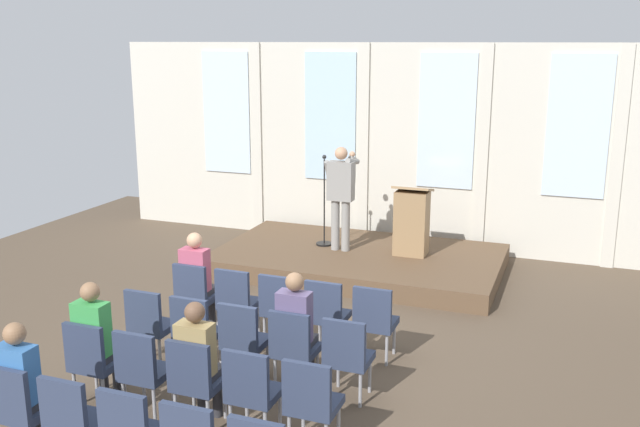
{
  "coord_description": "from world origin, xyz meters",
  "views": [
    {
      "loc": [
        3.33,
        -7.03,
        3.71
      ],
      "look_at": [
        -0.1,
        2.05,
        1.31
      ],
      "focal_mm": 39.43,
      "sensor_mm": 36.0,
      "label": 1
    }
  ],
  "objects_px": {
    "audience_r2_c0": "(96,336)",
    "audience_r3_c0": "(23,381)",
    "chair_r0_c3": "(326,311)",
    "chair_r0_c4": "(375,318)",
    "lectern": "(412,221)",
    "audience_r0_c0": "(197,276)",
    "audience_r1_c3": "(296,324)",
    "chair_r3_c0": "(18,405)",
    "chair_r3_c1": "(73,417)",
    "speaker": "(341,191)",
    "chair_r1_c1": "(195,329)",
    "chair_r2_c0": "(92,358)",
    "chair_r2_c3": "(251,388)",
    "chair_r2_c1": "(142,367)",
    "mic_stand": "(324,226)",
    "chair_r0_c2": "(280,305)",
    "chair_r0_c0": "(195,293)",
    "chair_r0_c1": "(237,299)",
    "chair_r1_c4": "(347,353)",
    "chair_r1_c3": "(293,345)",
    "chair_r1_c0": "(149,322)",
    "chair_r1_c2": "(243,337)",
    "chair_r2_c2": "(195,377)",
    "audience_r2_c2": "(199,356)",
    "chair_r2_c4": "(311,399)"
  },
  "relations": [
    {
      "from": "chair_r2_c2",
      "to": "mic_stand",
      "type": "bearing_deg",
      "value": 97.1
    },
    {
      "from": "audience_r2_c2",
      "to": "audience_r3_c0",
      "type": "distance_m",
      "value": 1.58
    },
    {
      "from": "chair_r3_c0",
      "to": "chair_r3_c1",
      "type": "distance_m",
      "value": 0.6
    },
    {
      "from": "speaker",
      "to": "chair_r0_c2",
      "type": "xyz_separation_m",
      "value": [
        0.32,
        -3.21,
        -0.78
      ]
    },
    {
      "from": "lectern",
      "to": "chair_r0_c1",
      "type": "distance_m",
      "value": 3.68
    },
    {
      "from": "lectern",
      "to": "audience_r2_c0",
      "type": "distance_m",
      "value": 5.72
    },
    {
      "from": "chair_r2_c0",
      "to": "chair_r2_c1",
      "type": "bearing_deg",
      "value": 0.0
    },
    {
      "from": "audience_r0_c0",
      "to": "audience_r1_c3",
      "type": "height_order",
      "value": "audience_r1_c3"
    },
    {
      "from": "audience_r2_c0",
      "to": "audience_r3_c0",
      "type": "xyz_separation_m",
      "value": [
        -0.0,
        -1.02,
        -0.02
      ]
    },
    {
      "from": "chair_r0_c3",
      "to": "chair_r1_c4",
      "type": "relative_size",
      "value": 1.0
    },
    {
      "from": "chair_r1_c3",
      "to": "audience_r1_c3",
      "type": "relative_size",
      "value": 0.71
    },
    {
      "from": "mic_stand",
      "to": "chair_r0_c3",
      "type": "bearing_deg",
      "value": -69.28
    },
    {
      "from": "chair_r1_c0",
      "to": "audience_r3_c0",
      "type": "xyz_separation_m",
      "value": [
        0.0,
        -1.97,
        0.19
      ]
    },
    {
      "from": "chair_r0_c3",
      "to": "chair_r1_c3",
      "type": "relative_size",
      "value": 1.0
    },
    {
      "from": "chair_r1_c2",
      "to": "chair_r2_c3",
      "type": "xyz_separation_m",
      "value": [
        0.6,
        -1.02,
        0.0
      ]
    },
    {
      "from": "chair_r0_c2",
      "to": "chair_r3_c1",
      "type": "height_order",
      "value": "same"
    },
    {
      "from": "chair_r0_c1",
      "to": "chair_r2_c3",
      "type": "xyz_separation_m",
      "value": [
        1.21,
        -2.05,
        0.0
      ]
    },
    {
      "from": "chair_r0_c2",
      "to": "chair_r3_c1",
      "type": "bearing_deg",
      "value": -101.13
    },
    {
      "from": "lectern",
      "to": "audience_r1_c3",
      "type": "relative_size",
      "value": 0.87
    },
    {
      "from": "chair_r1_c4",
      "to": "chair_r2_c3",
      "type": "relative_size",
      "value": 1.0
    },
    {
      "from": "chair_r1_c0",
      "to": "chair_r3_c0",
      "type": "xyz_separation_m",
      "value": [
        0.0,
        -2.05,
        0.0
      ]
    },
    {
      "from": "chair_r0_c2",
      "to": "chair_r1_c3",
      "type": "height_order",
      "value": "same"
    },
    {
      "from": "chair_r2_c2",
      "to": "chair_r2_c3",
      "type": "xyz_separation_m",
      "value": [
        0.6,
        0.0,
        0.0
      ]
    },
    {
      "from": "chair_r2_c4",
      "to": "chair_r3_c1",
      "type": "bearing_deg",
      "value": -150.54
    },
    {
      "from": "chair_r0_c3",
      "to": "audience_r1_c3",
      "type": "bearing_deg",
      "value": -90.0
    },
    {
      "from": "chair_r0_c0",
      "to": "chair_r0_c1",
      "type": "relative_size",
      "value": 1.0
    },
    {
      "from": "chair_r2_c2",
      "to": "audience_r1_c3",
      "type": "bearing_deg",
      "value": 61.32
    },
    {
      "from": "lectern",
      "to": "chair_r2_c0",
      "type": "distance_m",
      "value": 5.8
    },
    {
      "from": "chair_r1_c0",
      "to": "audience_r1_c3",
      "type": "height_order",
      "value": "audience_r1_c3"
    },
    {
      "from": "chair_r3_c0",
      "to": "chair_r3_c1",
      "type": "height_order",
      "value": "same"
    },
    {
      "from": "chair_r0_c2",
      "to": "chair_r2_c3",
      "type": "xyz_separation_m",
      "value": [
        0.6,
        -2.05,
        0.0
      ]
    },
    {
      "from": "chair_r2_c1",
      "to": "chair_r2_c3",
      "type": "distance_m",
      "value": 1.21
    },
    {
      "from": "audience_r3_c0",
      "to": "mic_stand",
      "type": "bearing_deg",
      "value": 85.23
    },
    {
      "from": "speaker",
      "to": "chair_r1_c1",
      "type": "height_order",
      "value": "speaker"
    },
    {
      "from": "chair_r2_c3",
      "to": "chair_r3_c0",
      "type": "height_order",
      "value": "same"
    },
    {
      "from": "chair_r2_c0",
      "to": "chair_r2_c3",
      "type": "relative_size",
      "value": 1.0
    },
    {
      "from": "chair_r0_c3",
      "to": "chair_r0_c4",
      "type": "bearing_deg",
      "value": 0.0
    },
    {
      "from": "chair_r1_c2",
      "to": "chair_r0_c3",
      "type": "bearing_deg",
      "value": 59.46
    },
    {
      "from": "chair_r0_c3",
      "to": "audience_r2_c2",
      "type": "xyz_separation_m",
      "value": [
        -0.6,
        -1.97,
        0.18
      ]
    },
    {
      "from": "audience_r2_c2",
      "to": "chair_r2_c2",
      "type": "bearing_deg",
      "value": -90.0
    },
    {
      "from": "audience_r1_c3",
      "to": "chair_r0_c4",
      "type": "bearing_deg",
      "value": 57.36
    },
    {
      "from": "chair_r1_c3",
      "to": "chair_r2_c0",
      "type": "relative_size",
      "value": 1.0
    },
    {
      "from": "chair_r2_c0",
      "to": "audience_r3_c0",
      "type": "height_order",
      "value": "audience_r3_c0"
    },
    {
      "from": "chair_r1_c4",
      "to": "chair_r2_c0",
      "type": "height_order",
      "value": "same"
    },
    {
      "from": "chair_r1_c3",
      "to": "audience_r2_c0",
      "type": "relative_size",
      "value": 0.7
    },
    {
      "from": "mic_stand",
      "to": "chair_r1_c4",
      "type": "distance_m",
      "value": 4.8
    },
    {
      "from": "audience_r1_c3",
      "to": "chair_r2_c1",
      "type": "height_order",
      "value": "audience_r1_c3"
    },
    {
      "from": "chair_r1_c1",
      "to": "chair_r2_c2",
      "type": "distance_m",
      "value": 1.19
    },
    {
      "from": "speaker",
      "to": "audience_r2_c0",
      "type": "distance_m",
      "value": 5.28
    },
    {
      "from": "speaker",
      "to": "lectern",
      "type": "relative_size",
      "value": 1.49
    }
  ]
}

